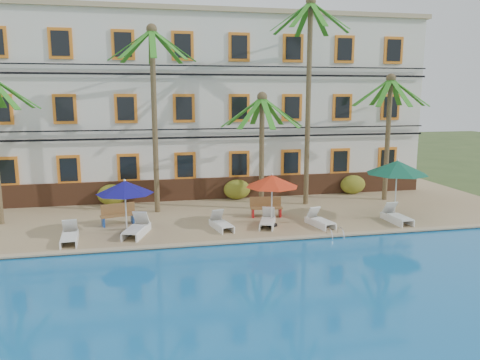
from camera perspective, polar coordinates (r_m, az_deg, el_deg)
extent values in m
plane|color=#384C23|center=(19.52, -0.24, -7.43)|extent=(100.00, 100.00, 0.00)
cube|color=tan|center=(24.22, -2.63, -3.59)|extent=(30.00, 12.00, 0.25)
cube|color=#1769AE|center=(13.19, 6.17, -16.11)|extent=(26.00, 12.00, 0.20)
cube|color=tan|center=(18.60, 0.32, -7.44)|extent=(30.00, 0.35, 0.06)
cube|color=silver|center=(28.46, -4.37, 8.91)|extent=(25.00, 6.00, 10.00)
cube|color=brown|center=(25.93, -3.34, -1.02)|extent=(25.00, 0.12, 1.20)
cube|color=tan|center=(28.78, -4.52, 19.11)|extent=(25.40, 6.40, 0.25)
cube|color=orange|center=(26.32, -26.61, 0.93)|extent=(1.15, 0.10, 1.50)
cube|color=black|center=(26.27, -26.64, 0.91)|extent=(0.85, 0.04, 1.20)
cube|color=orange|center=(25.72, -20.14, 1.20)|extent=(1.15, 0.10, 1.50)
cube|color=black|center=(25.67, -20.15, 1.18)|extent=(0.85, 0.04, 1.20)
cube|color=orange|center=(25.45, -13.45, 1.47)|extent=(1.15, 0.10, 1.50)
cube|color=black|center=(25.40, -13.45, 1.45)|extent=(0.85, 0.04, 1.20)
cube|color=orange|center=(25.54, -6.71, 1.71)|extent=(1.15, 0.10, 1.50)
cube|color=black|center=(25.49, -6.70, 1.69)|extent=(0.85, 0.04, 1.20)
cube|color=orange|center=(25.98, -0.10, 1.93)|extent=(1.15, 0.10, 1.50)
cube|color=black|center=(25.93, -0.08, 1.91)|extent=(0.85, 0.04, 1.20)
cube|color=orange|center=(26.74, 6.21, 2.11)|extent=(1.15, 0.10, 1.50)
cube|color=black|center=(26.70, 6.24, 2.10)|extent=(0.85, 0.04, 1.20)
cube|color=orange|center=(27.82, 12.10, 2.26)|extent=(1.15, 0.10, 1.50)
cube|color=black|center=(27.77, 12.14, 2.25)|extent=(0.85, 0.04, 1.20)
cube|color=orange|center=(29.16, 17.50, 2.37)|extent=(1.15, 0.10, 1.50)
cube|color=black|center=(29.12, 17.55, 2.36)|extent=(0.85, 0.04, 1.20)
cube|color=orange|center=(26.05, -27.17, 7.67)|extent=(1.15, 0.10, 1.50)
cube|color=black|center=(26.00, -27.19, 7.66)|extent=(0.85, 0.04, 1.20)
cube|color=orange|center=(25.44, -20.58, 8.11)|extent=(1.15, 0.10, 1.50)
cube|color=black|center=(25.39, -20.59, 8.10)|extent=(0.85, 0.04, 1.20)
cube|color=orange|center=(25.17, -13.75, 8.45)|extent=(1.15, 0.10, 1.50)
cube|color=black|center=(25.12, -13.75, 8.45)|extent=(0.85, 0.04, 1.20)
cube|color=orange|center=(25.26, -6.86, 8.68)|extent=(1.15, 0.10, 1.50)
cube|color=black|center=(25.21, -6.84, 8.67)|extent=(0.85, 0.04, 1.20)
cube|color=orange|center=(25.70, -0.10, 8.78)|extent=(1.15, 0.10, 1.50)
cube|color=black|center=(25.66, -0.08, 8.78)|extent=(0.85, 0.04, 1.20)
cube|color=orange|center=(26.48, 6.34, 8.76)|extent=(1.15, 0.10, 1.50)
cube|color=black|center=(26.43, 6.37, 8.76)|extent=(0.85, 0.04, 1.20)
cube|color=orange|center=(27.56, 12.35, 8.65)|extent=(1.15, 0.10, 1.50)
cube|color=black|center=(27.52, 12.39, 8.65)|extent=(0.85, 0.04, 1.20)
cube|color=orange|center=(28.92, 17.84, 8.47)|extent=(1.15, 0.10, 1.50)
cube|color=black|center=(28.87, 17.89, 8.46)|extent=(0.85, 0.04, 1.20)
cube|color=orange|center=(25.55, -21.05, 15.29)|extent=(1.15, 0.10, 1.50)
cube|color=black|center=(25.50, -21.07, 15.30)|extent=(0.85, 0.04, 1.20)
cube|color=orange|center=(25.28, -14.07, 15.71)|extent=(1.15, 0.10, 1.50)
cube|color=black|center=(25.24, -14.07, 15.72)|extent=(0.85, 0.04, 1.20)
cube|color=orange|center=(25.37, -7.02, 15.92)|extent=(1.15, 0.10, 1.50)
cube|color=black|center=(25.32, -7.01, 15.93)|extent=(0.85, 0.04, 1.20)
cube|color=orange|center=(25.81, -0.10, 15.90)|extent=(1.15, 0.10, 1.50)
cube|color=black|center=(25.76, -0.08, 15.91)|extent=(0.85, 0.04, 1.20)
cube|color=orange|center=(26.59, 6.48, 15.67)|extent=(1.15, 0.10, 1.50)
cube|color=black|center=(26.54, 6.52, 15.68)|extent=(0.85, 0.04, 1.20)
cube|color=orange|center=(27.66, 12.61, 15.29)|extent=(1.15, 0.10, 1.50)
cube|color=black|center=(27.62, 12.65, 15.29)|extent=(0.85, 0.04, 1.20)
cube|color=orange|center=(29.01, 18.20, 14.79)|extent=(1.15, 0.10, 1.50)
cube|color=black|center=(28.97, 18.25, 14.79)|extent=(0.85, 0.04, 1.20)
cube|color=black|center=(25.38, -3.36, 5.24)|extent=(25.00, 0.08, 0.10)
cube|color=black|center=(25.35, -3.37, 6.25)|extent=(25.00, 0.08, 0.06)
cube|color=black|center=(25.30, -3.44, 12.70)|extent=(25.00, 0.08, 0.10)
cube|color=black|center=(25.32, -3.45, 13.72)|extent=(25.00, 0.08, 0.06)
cube|color=#28771C|center=(22.09, -26.99, 9.56)|extent=(1.65, 1.65, 1.47)
cube|color=#28771C|center=(22.72, -25.78, 9.65)|extent=(2.06, 0.28, 1.47)
cube|color=#28771C|center=(23.49, -26.08, 9.62)|extent=(1.65, 1.65, 1.47)
cylinder|color=brown|center=(22.90, -10.36, 6.79)|extent=(0.26, 0.26, 8.70)
sphere|color=brown|center=(23.05, -10.73, 17.64)|extent=(0.50, 0.50, 0.50)
cube|color=#28771C|center=(23.99, -10.73, 15.61)|extent=(0.28, 2.06, 1.47)
cube|color=#28771C|center=(23.68, -12.52, 15.62)|extent=(1.65, 1.65, 1.47)
cube|color=#28771C|center=(22.97, -13.31, 15.76)|extent=(2.06, 0.28, 1.47)
cube|color=#28771C|center=(22.24, -12.55, 15.97)|extent=(1.65, 1.65, 1.47)
cube|color=#28771C|center=(21.96, -10.60, 16.12)|extent=(0.28, 2.06, 1.47)
cube|color=#28771C|center=(22.29, -8.70, 16.09)|extent=(1.65, 1.65, 1.47)
cube|color=#28771C|center=(23.02, -8.03, 15.92)|extent=(2.06, 0.28, 1.47)
cube|color=#28771C|center=(23.72, -8.91, 15.73)|extent=(1.65, 1.65, 1.47)
cylinder|color=brown|center=(23.36, 2.66, 3.20)|extent=(0.26, 0.26, 5.61)
sphere|color=brown|center=(23.18, 2.72, 10.09)|extent=(0.50, 0.50, 0.50)
cube|color=#28771C|center=(24.18, 2.09, 8.39)|extent=(0.28, 2.06, 1.47)
cube|color=#28771C|center=(23.72, 0.56, 8.36)|extent=(1.65, 1.65, 1.47)
cube|color=#28771C|center=(22.96, 0.21, 8.29)|extent=(2.06, 0.28, 1.47)
cube|color=#28771C|center=(22.32, 1.36, 8.23)|extent=(1.65, 1.65, 1.47)
cube|color=#28771C|center=(22.21, 3.37, 8.20)|extent=(0.28, 2.06, 1.47)
cube|color=#28771C|center=(22.69, 4.94, 8.23)|extent=(1.65, 1.65, 1.47)
cube|color=#28771C|center=(23.47, 5.14, 8.30)|extent=(2.06, 0.28, 1.47)
cube|color=#28771C|center=(24.08, 3.94, 8.37)|extent=(1.65, 1.65, 1.47)
cylinder|color=brown|center=(24.45, 8.30, 8.86)|extent=(0.26, 0.26, 10.23)
sphere|color=brown|center=(24.86, 8.63, 20.74)|extent=(0.50, 0.50, 0.50)
cube|color=#28771C|center=(25.69, 7.75, 18.78)|extent=(0.28, 2.06, 1.47)
cube|color=#28771C|center=(25.18, 6.35, 18.98)|extent=(1.65, 1.65, 1.47)
cube|color=#28771C|center=(24.41, 6.21, 19.26)|extent=(2.06, 0.28, 1.47)
cube|color=#28771C|center=(23.83, 7.50, 19.45)|extent=(1.65, 1.65, 1.47)
cube|color=#28771C|center=(23.79, 9.49, 19.42)|extent=(0.28, 2.06, 1.47)
cube|color=#28771C|center=(24.33, 10.89, 19.17)|extent=(1.65, 1.65, 1.47)
cube|color=#28771C|center=(25.10, 10.89, 18.89)|extent=(2.06, 0.28, 1.47)
cube|color=#28771C|center=(25.65, 9.59, 18.74)|extent=(1.65, 1.65, 1.47)
cylinder|color=brown|center=(26.58, 17.54, 4.64)|extent=(0.26, 0.26, 6.56)
sphere|color=brown|center=(26.48, 17.94, 11.72)|extent=(0.50, 0.50, 0.50)
cube|color=#28771C|center=(27.36, 16.78, 10.21)|extent=(0.28, 2.06, 1.47)
cube|color=#28771C|center=(26.76, 15.71, 10.26)|extent=(1.65, 1.65, 1.47)
cube|color=#28771C|center=(25.98, 15.86, 10.26)|extent=(2.06, 0.28, 1.47)
cube|color=#28771C|center=(25.49, 17.23, 10.20)|extent=(1.65, 1.65, 1.47)
cube|color=#28771C|center=(25.59, 18.99, 10.10)|extent=(0.28, 2.06, 1.47)
cube|color=#28771C|center=(26.21, 20.03, 10.03)|extent=(1.65, 1.65, 1.47)
cube|color=#28771C|center=(26.99, 19.76, 10.04)|extent=(2.06, 0.28, 1.47)
cube|color=#28771C|center=(27.45, 18.43, 10.12)|extent=(1.65, 1.65, 1.47)
ellipsoid|color=#315B1A|center=(25.39, -15.33, -1.74)|extent=(1.50, 0.90, 1.10)
ellipsoid|color=#315B1A|center=(25.83, -0.37, -1.16)|extent=(1.50, 0.90, 1.10)
ellipsoid|color=#315B1A|center=(28.01, 13.59, -0.55)|extent=(1.50, 0.90, 1.10)
cylinder|color=black|center=(20.04, -13.61, -6.39)|extent=(0.52, 0.52, 0.07)
cylinder|color=silver|center=(19.76, -13.75, -3.38)|extent=(0.06, 0.06, 2.24)
cone|color=navy|center=(19.57, -13.86, -0.85)|extent=(2.34, 2.34, 0.51)
sphere|color=silver|center=(19.52, -13.89, -0.05)|extent=(0.10, 0.10, 0.10)
cylinder|color=black|center=(20.82, 3.86, -5.48)|extent=(0.53, 0.53, 0.08)
cylinder|color=silver|center=(20.55, 3.90, -2.56)|extent=(0.06, 0.06, 2.26)
cone|color=red|center=(20.37, 3.93, -0.11)|extent=(2.35, 2.35, 0.52)
sphere|color=silver|center=(20.32, 3.94, 0.67)|extent=(0.10, 0.10, 0.10)
cylinder|color=black|center=(23.12, 18.28, -4.36)|extent=(0.63, 0.63, 0.09)
cylinder|color=silver|center=(22.83, 18.46, -1.18)|extent=(0.06, 0.06, 2.71)
cone|color=#10523B|center=(22.65, 18.62, 1.49)|extent=(2.83, 2.83, 0.62)
sphere|color=silver|center=(22.60, 18.67, 2.33)|extent=(0.10, 0.10, 0.10)
cube|color=white|center=(19.36, -20.13, -6.53)|extent=(0.66, 1.26, 0.06)
cube|color=white|center=(20.11, -20.02, -5.25)|extent=(0.60, 0.49, 0.61)
cube|color=white|center=(19.65, -20.88, -6.81)|extent=(0.19, 1.74, 0.28)
cube|color=white|center=(19.61, -19.23, -6.74)|extent=(0.19, 1.74, 0.28)
cube|color=white|center=(19.55, -12.77, -5.89)|extent=(1.00, 1.46, 0.06)
cube|color=white|center=(20.33, -11.95, -4.54)|extent=(0.74, 0.66, 0.67)
cube|color=white|center=(19.93, -13.35, -6.13)|extent=(0.65, 1.82, 0.31)
cube|color=white|center=(19.73, -11.66, -6.22)|extent=(0.65, 1.82, 0.31)
cube|color=white|center=(20.02, -2.05, -5.38)|extent=(0.75, 1.24, 0.05)
cube|color=white|center=(20.69, -2.86, -4.28)|extent=(0.61, 0.52, 0.58)
cube|color=white|center=(20.17, -2.98, -5.71)|extent=(0.38, 1.62, 0.27)
cube|color=white|center=(20.35, -1.57, -5.55)|extent=(0.38, 1.62, 0.27)
cube|color=white|center=(20.44, 3.32, -5.05)|extent=(0.91, 1.28, 0.05)
cube|color=white|center=(21.17, 3.52, -3.93)|extent=(0.65, 0.59, 0.58)
cube|color=white|center=(20.72, 2.63, -5.26)|extent=(0.62, 1.58, 0.27)
cube|color=white|center=(20.68, 4.12, -5.31)|extent=(0.62, 1.58, 0.27)
cube|color=white|center=(20.77, 10.10, -4.95)|extent=(0.77, 1.25, 0.05)
cube|color=white|center=(21.36, 8.90, -3.91)|extent=(0.62, 0.53, 0.58)
cube|color=white|center=(20.85, 9.13, -5.30)|extent=(0.41, 1.62, 0.27)
cube|color=white|center=(21.14, 10.34, -5.11)|extent=(0.41, 1.62, 0.27)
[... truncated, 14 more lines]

